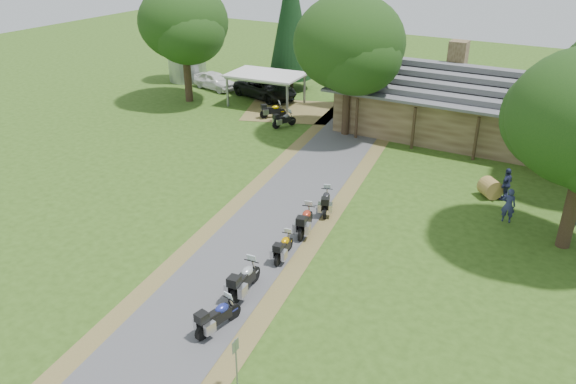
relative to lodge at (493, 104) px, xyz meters
The scene contains 22 objects.
ground 24.86m from the lodge, 104.04° to the right, with size 120.00×120.00×0.00m, color #2E4A14.
driveway 21.17m from the lodge, 108.00° to the right, with size 46.00×46.00×0.00m, color #4B4B4E.
lodge is the anchor object (origin of this frame).
silo 28.26m from the lodge, behind, with size 3.50×3.50×7.11m, color gray.
carport 17.60m from the lodge, behind, with size 5.92×3.95×2.56m, color silver, non-canonical shape.
car_white_sedan 24.15m from the lodge, behind, with size 5.73×2.42×1.91m, color white.
car_dark_suv 18.72m from the lodge, behind, with size 6.40×2.72×2.45m, color black.
motorcycle_row_a 26.15m from the lodge, 99.54° to the right, with size 1.90×0.62×1.30m, color navy, non-canonical shape.
motorcycle_row_b 23.92m from the lodge, 101.40° to the right, with size 2.09×0.68×1.43m, color #A5A7AC, non-canonical shape.
motorcycle_row_c 20.93m from the lodge, 102.98° to the right, with size 1.75×0.57×1.20m, color #DB9600, non-canonical shape.
motorcycle_row_d 18.58m from the lodge, 105.39° to the right, with size 2.03×0.66×1.39m, color #B4331D, non-canonical shape.
motorcycle_row_e 16.31m from the lodge, 107.93° to the right, with size 1.88×0.61×1.29m, color black, non-canonical shape.
motorcycle_carport_a 15.81m from the lodge, 167.47° to the right, with size 1.82×0.59×1.24m, color #E1B400, non-canonical shape.
motorcycle_carport_b 14.48m from the lodge, 160.16° to the right, with size 1.77×0.58×1.21m, color slate, non-canonical shape.
person_a 12.48m from the lodge, 74.52° to the right, with size 0.60×0.43×2.12m, color navy.
person_c 9.92m from the lodge, 73.64° to the right, with size 0.61×0.44×2.14m, color navy.
hay_bale 9.86m from the lodge, 78.13° to the right, with size 1.05×1.05×0.96m, color olive.
sign_post 27.90m from the lodge, 94.33° to the right, with size 0.35×0.06×1.96m, color gray, non-canonical shape.
oak_lodge_left 10.24m from the lodge, 155.20° to the right, with size 7.40×7.40×10.30m, color #163610, non-canonical shape.
oak_silo 24.07m from the lodge, behind, with size 7.12×7.12×10.41m, color #163610, non-canonical shape.
cedar_near 11.75m from the lodge, 166.89° to the left, with size 3.47×3.47×12.77m, color black.
cedar_far 19.11m from the lodge, 165.87° to the left, with size 3.95×3.95×11.42m, color black.
Camera 1 is at (11.95, -14.75, 13.46)m, focal length 35.00 mm.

